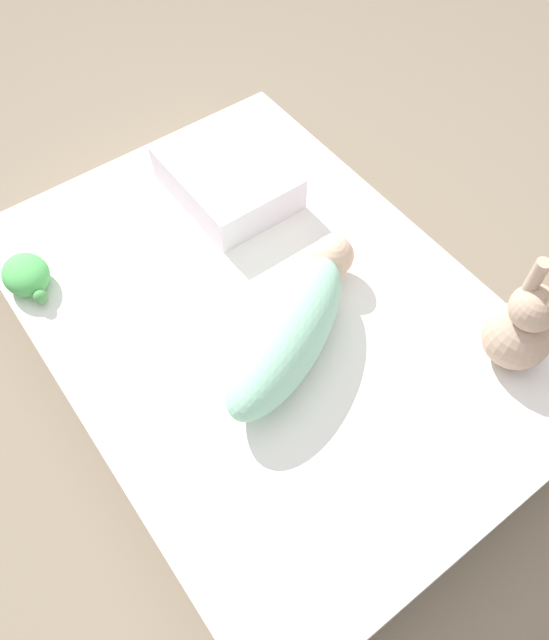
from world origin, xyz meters
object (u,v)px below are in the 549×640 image
(swaddled_baby, at_px, (290,327))
(pillow, at_px, (227,178))
(bunny_plush, at_px, (521,328))
(turtle_plush, at_px, (26,275))

(swaddled_baby, xyz_separation_m, pillow, (-0.53, 0.18, -0.03))
(bunny_plush, relative_size, turtle_plush, 1.92)
(pillow, bearing_deg, turtle_plush, -92.59)
(swaddled_baby, distance_m, pillow, 0.56)
(swaddled_baby, relative_size, turtle_plush, 3.30)
(swaddled_baby, height_order, turtle_plush, swaddled_baby)
(swaddled_baby, distance_m, turtle_plush, 0.71)
(bunny_plush, bearing_deg, turtle_plush, -136.35)
(turtle_plush, bearing_deg, pillow, 87.41)
(swaddled_baby, distance_m, bunny_plush, 0.53)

